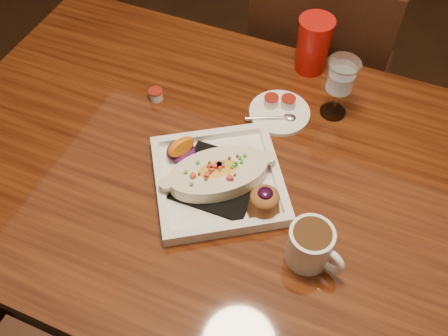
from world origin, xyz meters
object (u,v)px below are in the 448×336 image
at_px(red_tumbler, 313,45).
at_px(plate, 222,179).
at_px(table, 250,201).
at_px(coffee_mug, 311,245).
at_px(goblet, 341,79).
at_px(chair_far, 316,77).
at_px(saucer, 279,111).

bearing_deg(red_tumbler, plate, -98.10).
height_order(table, coffee_mug, coffee_mug).
xyz_separation_m(plate, goblet, (0.16, 0.31, 0.08)).
distance_m(chair_far, goblet, 0.52).
distance_m(plate, red_tumbler, 0.44).
bearing_deg(table, saucer, 92.00).
height_order(table, saucer, saucer).
bearing_deg(red_tumbler, table, -92.06).
height_order(chair_far, red_tumbler, chair_far).
bearing_deg(chair_far, goblet, 106.86).
bearing_deg(goblet, chair_far, 106.86).
bearing_deg(plate, coffee_mug, -55.72).
relative_size(coffee_mug, red_tumbler, 0.80).
bearing_deg(red_tumbler, coffee_mug, -73.39).
xyz_separation_m(table, chair_far, (-0.00, 0.63, -0.15)).
xyz_separation_m(chair_far, red_tumbler, (0.01, -0.24, 0.32)).
distance_m(table, goblet, 0.35).
xyz_separation_m(chair_far, plate, (-0.05, -0.68, 0.27)).
bearing_deg(table, plate, -134.57).
bearing_deg(goblet, table, -113.76).
distance_m(chair_far, saucer, 0.50).
bearing_deg(saucer, table, -88.00).
bearing_deg(chair_far, coffee_mug, 102.57).
relative_size(coffee_mug, saucer, 0.81).
bearing_deg(goblet, plate, -117.82).
xyz_separation_m(plate, coffee_mug, (0.22, -0.09, 0.02)).
height_order(plate, goblet, goblet).
bearing_deg(saucer, coffee_mug, -62.44).
xyz_separation_m(table, plate, (-0.05, -0.05, 0.12)).
relative_size(chair_far, red_tumbler, 6.22).
bearing_deg(coffee_mug, goblet, 117.53).
relative_size(plate, saucer, 2.51).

